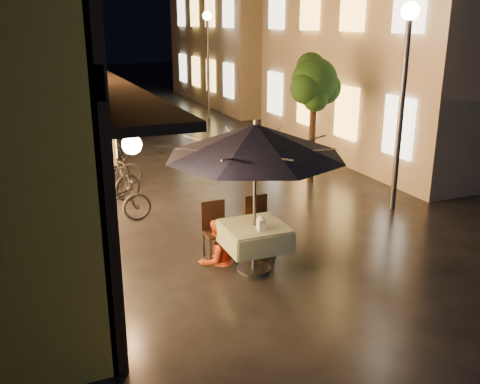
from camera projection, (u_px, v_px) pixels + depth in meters
name	position (u px, v px, depth m)	size (l,w,h in m)	color
ground	(318.00, 270.00, 8.70)	(90.00, 90.00, 0.00)	black
east_building_near	(430.00, 37.00, 16.09)	(7.30, 9.30, 6.80)	#BCAC92
east_building_far	(267.00, 25.00, 26.14)	(7.30, 10.30, 7.30)	#BCAC92
street_tree	(315.00, 84.00, 12.81)	(1.43, 1.20, 3.15)	black
streetlamp_near	(405.00, 71.00, 10.66)	(0.36, 0.36, 4.23)	#59595E
streetlamp_far	(208.00, 46.00, 21.22)	(0.36, 0.36, 4.23)	#59595E
cafe_table	(254.00, 236.00, 8.54)	(0.99, 0.99, 0.78)	#59595E
patio_umbrella	(255.00, 140.00, 8.06)	(2.81, 2.81, 2.46)	#59595E
cafe_chair_left	(215.00, 227.00, 9.05)	(0.42, 0.42, 0.97)	black
cafe_chair_right	(258.00, 220.00, 9.34)	(0.42, 0.42, 0.97)	black
table_lantern	(261.00, 222.00, 8.21)	(0.16, 0.16, 0.25)	white
person_orange	(217.00, 221.00, 8.78)	(0.71, 0.55, 1.46)	#CF4620
person_yellow	(261.00, 216.00, 9.11)	(0.89, 0.51, 1.38)	#FF9306
bicycle_0	(108.00, 203.00, 10.51)	(0.60, 1.73, 0.91)	black
bicycle_1	(107.00, 184.00, 11.53)	(0.47, 1.66, 1.00)	black
bicycle_2	(108.00, 169.00, 13.03)	(0.57, 1.63, 0.86)	black
bicycle_3	(86.00, 162.00, 13.54)	(0.42, 1.48, 0.89)	black
bicycle_4	(97.00, 151.00, 14.71)	(0.59, 1.69, 0.89)	black
bicycle_5	(89.00, 143.00, 15.34)	(0.50, 1.76, 1.06)	black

